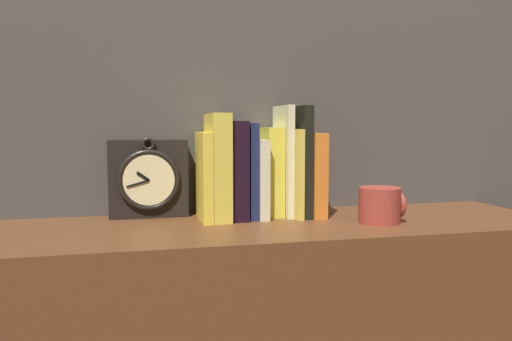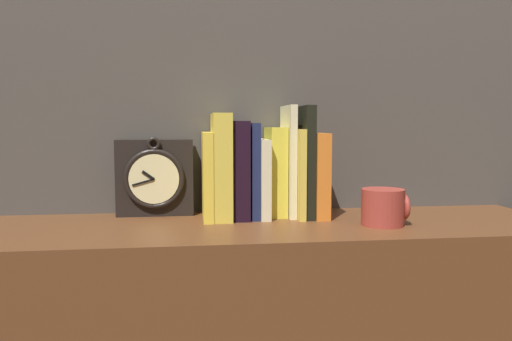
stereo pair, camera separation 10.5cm
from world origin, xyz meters
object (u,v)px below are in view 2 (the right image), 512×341
object	(u,v)px
book_slot6_cream	(288,161)
clock	(155,178)
book_slot0_yellow	(207,175)
book_slot7_yellow	(296,173)
book_slot2_black	(239,169)
book_slot1_yellow	(221,166)
book_slot3_navy	(253,170)
book_slot4_cream	(262,178)
mug	(384,207)
book_slot8_black	(304,161)
book_slot9_orange	(316,174)
book_slot5_yellow	(276,171)

from	to	relation	value
book_slot6_cream	clock	bearing A→B (deg)	173.33
book_slot0_yellow	book_slot7_yellow	bearing A→B (deg)	0.36
clock	book_slot2_black	bearing A→B (deg)	-12.49
book_slot0_yellow	book_slot7_yellow	world-z (taller)	book_slot7_yellow
book_slot1_yellow	book_slot3_navy	bearing A→B (deg)	6.73
book_slot4_cream	mug	bearing A→B (deg)	-30.07
book_slot2_black	book_slot7_yellow	xyz separation A→B (m)	(0.13, -0.00, -0.01)
book_slot1_yellow	book_slot8_black	size ratio (longest dim) A/B	0.93
book_slot0_yellow	book_slot2_black	world-z (taller)	book_slot2_black
book_slot6_cream	book_slot9_orange	bearing A→B (deg)	-10.85
book_slot2_black	book_slot5_yellow	xyz separation A→B (m)	(0.09, 0.01, -0.01)
book_slot7_yellow	mug	bearing A→B (deg)	-39.76
book_slot3_navy	book_slot5_yellow	distance (m)	0.06
mug	book_slot1_yellow	bearing A→B (deg)	158.19
clock	mug	xyz separation A→B (m)	(0.49, -0.18, -0.05)
book_slot4_cream	book_slot1_yellow	bearing A→B (deg)	-176.83
book_slot2_black	book_slot8_black	world-z (taller)	book_slot8_black
book_slot2_black	book_slot6_cream	world-z (taller)	book_slot6_cream
book_slot0_yellow	book_slot5_yellow	size ratio (longest dim) A/B	0.95
clock	book_slot3_navy	distance (m)	0.23
book_slot4_cream	book_slot8_black	size ratio (longest dim) A/B	0.70
book_slot7_yellow	book_slot5_yellow	bearing A→B (deg)	156.80
book_slot2_black	book_slot3_navy	size ratio (longest dim) A/B	1.02
book_slot4_cream	mug	world-z (taller)	book_slot4_cream
book_slot2_black	book_slot5_yellow	distance (m)	0.09
clock	book_slot1_yellow	distance (m)	0.16
book_slot0_yellow	book_slot7_yellow	distance (m)	0.21
book_slot7_yellow	book_slot9_orange	distance (m)	0.05
book_slot1_yellow	book_slot9_orange	bearing A→B (deg)	-0.07
clock	book_slot9_orange	distance (m)	0.38
book_slot0_yellow	book_slot6_cream	size ratio (longest dim) A/B	0.76
book_slot0_yellow	book_slot8_black	size ratio (longest dim) A/B	0.77
book_slot4_cream	book_slot5_yellow	xyz separation A→B (m)	(0.03, 0.01, 0.01)
clock	book_slot9_orange	bearing A→B (deg)	-7.38
book_slot5_yellow	clock	bearing A→B (deg)	174.19
book_slot3_navy	mug	size ratio (longest dim) A/B	2.25
book_slot2_black	book_slot6_cream	bearing A→B (deg)	3.31
book_slot0_yellow	book_slot9_orange	distance (m)	0.25
book_slot1_yellow	book_slot9_orange	size ratio (longest dim) A/B	1.23
clock	book_slot8_black	world-z (taller)	book_slot8_black
book_slot7_yellow	book_slot8_black	bearing A→B (deg)	7.33
book_slot2_black	book_slot3_navy	bearing A→B (deg)	6.37
book_slot3_navy	mug	xyz separation A→B (m)	(0.26, -0.14, -0.07)
book_slot9_orange	mug	distance (m)	0.19
book_slot6_cream	mug	xyz separation A→B (m)	(0.18, -0.15, -0.09)
book_slot0_yellow	mug	xyz separation A→B (m)	(0.37, -0.13, -0.06)
book_slot0_yellow	book_slot8_black	distance (m)	0.23
book_slot0_yellow	book_slot3_navy	distance (m)	0.11
mug	book_slot9_orange	bearing A→B (deg)	130.58
clock	book_slot7_yellow	world-z (taller)	book_slot7_yellow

